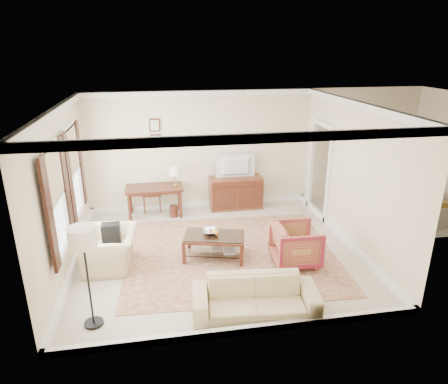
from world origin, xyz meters
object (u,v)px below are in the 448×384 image
object	(u,v)px
writing_desk	(154,191)
sofa	(256,292)
tv	(236,160)
coffee_table	(214,240)
sideboard	(236,193)
striped_armchair	(296,243)
club_armchair	(110,244)

from	to	relation	value
writing_desk	sofa	distance (m)	4.34
tv	coffee_table	world-z (taller)	tv
writing_desk	coffee_table	xyz separation A→B (m)	(1.09, -2.28, -0.25)
sideboard	tv	size ratio (longest dim) A/B	1.41
striped_armchair	sofa	xyz separation A→B (m)	(-1.11, -1.33, -0.05)
coffee_table	club_armchair	distance (m)	1.94
writing_desk	sideboard	xyz separation A→B (m)	(2.01, 0.15, -0.22)
striped_armchair	coffee_table	bearing A→B (deg)	74.50
writing_desk	coffee_table	size ratio (longest dim) A/B	1.06
tv	club_armchair	world-z (taller)	tv
writing_desk	coffee_table	bearing A→B (deg)	-64.45
tv	sofa	size ratio (longest dim) A/B	0.49
tv	club_armchair	distance (m)	3.82
tv	coffee_table	xyz separation A→B (m)	(-0.92, -2.42, -0.90)
sideboard	tv	distance (m)	0.87
striped_armchair	tv	bearing A→B (deg)	13.13
coffee_table	striped_armchair	world-z (taller)	striped_armchair
sofa	coffee_table	bearing A→B (deg)	107.07
sideboard	sofa	size ratio (longest dim) A/B	0.69
writing_desk	tv	distance (m)	2.11
writing_desk	striped_armchair	size ratio (longest dim) A/B	1.57
tv	club_armchair	size ratio (longest dim) A/B	0.88
tv	striped_armchair	size ratio (longest dim) A/B	1.09
coffee_table	club_armchair	size ratio (longest dim) A/B	1.20
writing_desk	striped_armchair	world-z (taller)	striped_armchair
tv	coffee_table	distance (m)	2.74
writing_desk	striped_armchair	distance (m)	3.77
coffee_table	sideboard	bearing A→B (deg)	69.35
writing_desk	tv	size ratio (longest dim) A/B	1.44
striped_armchair	sofa	bearing A→B (deg)	142.46
tv	coffee_table	size ratio (longest dim) A/B	0.73
writing_desk	club_armchair	bearing A→B (deg)	-110.37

